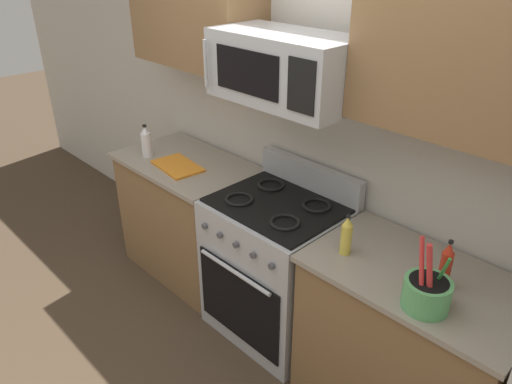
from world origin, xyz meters
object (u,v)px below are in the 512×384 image
object	(u,v)px
utensil_crock	(427,293)
bottle_hot_sauce	(446,265)
cutting_board	(178,166)
bottle_vinegar	(146,142)
bottle_oil	(346,236)
microwave	(285,68)
range_oven	(276,266)

from	to	relation	value
utensil_crock	bottle_hot_sauce	xyz separation A→B (m)	(-0.02, 0.19, 0.04)
cutting_board	utensil_crock	bearing A→B (deg)	-2.81
cutting_board	bottle_hot_sauce	bearing A→B (deg)	2.86
bottle_vinegar	bottle_oil	bearing A→B (deg)	1.06
microwave	utensil_crock	xyz separation A→B (m)	(1.03, -0.22, -0.72)
microwave	range_oven	bearing A→B (deg)	-90.00
utensil_crock	bottle_oil	xyz separation A→B (m)	(-0.47, 0.08, 0.03)
utensil_crock	microwave	bearing A→B (deg)	168.08
microwave	bottle_oil	size ratio (longest dim) A/B	3.62
utensil_crock	cutting_board	size ratio (longest dim) A/B	0.92
bottle_vinegar	range_oven	bearing A→B (deg)	6.93
range_oven	bottle_oil	xyz separation A→B (m)	(0.56, -0.11, 0.54)
range_oven	bottle_oil	bearing A→B (deg)	-10.92
utensil_crock	bottle_vinegar	world-z (taller)	utensil_crock
microwave	utensil_crock	world-z (taller)	microwave
range_oven	bottle_hot_sauce	size ratio (longest dim) A/B	4.51
range_oven	bottle_hot_sauce	distance (m)	1.16
microwave	bottle_vinegar	bearing A→B (deg)	-171.70
bottle_oil	bottle_vinegar	size ratio (longest dim) A/B	0.93
microwave	bottle_oil	xyz separation A→B (m)	(0.56, -0.14, -0.70)
range_oven	utensil_crock	distance (m)	1.17
utensil_crock	bottle_vinegar	xyz separation A→B (m)	(-2.18, 0.05, 0.03)
microwave	utensil_crock	distance (m)	1.28
utensil_crock	bottle_hot_sauce	size ratio (longest dim) A/B	1.38
bottle_vinegar	cutting_board	bearing A→B (deg)	7.79
range_oven	cutting_board	world-z (taller)	range_oven
range_oven	cutting_board	size ratio (longest dim) A/B	3.00
utensil_crock	bottle_hot_sauce	world-z (taller)	utensil_crock
utensil_crock	cutting_board	distance (m)	1.88
range_oven	cutting_board	bearing A→B (deg)	-173.37
range_oven	microwave	xyz separation A→B (m)	(-0.00, 0.03, 1.23)
range_oven	bottle_hot_sauce	xyz separation A→B (m)	(1.02, -0.00, 0.55)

